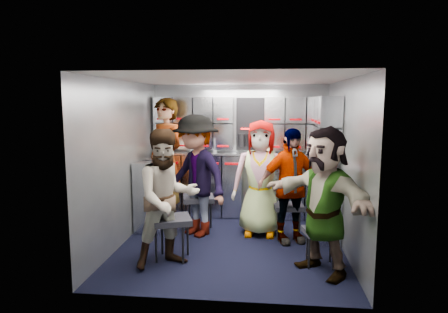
# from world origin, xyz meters

# --- Properties ---
(floor) EXTENTS (3.00, 3.00, 0.00)m
(floor) POSITION_xyz_m (0.00, 0.00, 0.00)
(floor) COLOR black
(floor) RESTS_ON ground
(wall_back) EXTENTS (2.80, 0.04, 2.10)m
(wall_back) POSITION_xyz_m (0.00, 1.50, 1.05)
(wall_back) COLOR gray
(wall_back) RESTS_ON ground
(wall_left) EXTENTS (0.04, 3.00, 2.10)m
(wall_left) POSITION_xyz_m (-1.40, 0.00, 1.05)
(wall_left) COLOR gray
(wall_left) RESTS_ON ground
(wall_right) EXTENTS (0.04, 3.00, 2.10)m
(wall_right) POSITION_xyz_m (1.40, 0.00, 1.05)
(wall_right) COLOR gray
(wall_right) RESTS_ON ground
(ceiling) EXTENTS (2.80, 3.00, 0.02)m
(ceiling) POSITION_xyz_m (0.00, 0.00, 2.10)
(ceiling) COLOR silver
(ceiling) RESTS_ON wall_back
(cart_bank_back) EXTENTS (2.68, 0.38, 0.99)m
(cart_bank_back) POSITION_xyz_m (0.00, 1.29, 0.49)
(cart_bank_back) COLOR #9B9FAB
(cart_bank_back) RESTS_ON ground
(cart_bank_left) EXTENTS (0.38, 0.76, 0.99)m
(cart_bank_left) POSITION_xyz_m (-1.19, 0.56, 0.49)
(cart_bank_left) COLOR #9B9FAB
(cart_bank_left) RESTS_ON ground
(counter) EXTENTS (2.68, 0.42, 0.03)m
(counter) POSITION_xyz_m (0.00, 1.29, 1.01)
(counter) COLOR #AEB0B5
(counter) RESTS_ON cart_bank_back
(locker_bank_back) EXTENTS (2.68, 0.28, 0.82)m
(locker_bank_back) POSITION_xyz_m (0.00, 1.35, 1.49)
(locker_bank_back) COLOR #9B9FAB
(locker_bank_back) RESTS_ON wall_back
(locker_bank_right) EXTENTS (0.28, 1.00, 0.82)m
(locker_bank_right) POSITION_xyz_m (1.25, 0.70, 1.49)
(locker_bank_right) COLOR #9B9FAB
(locker_bank_right) RESTS_ON wall_right
(right_cabinet) EXTENTS (0.28, 1.20, 1.00)m
(right_cabinet) POSITION_xyz_m (1.25, 0.60, 0.50)
(right_cabinet) COLOR #9B9FAB
(right_cabinet) RESTS_ON ground
(coffee_niche) EXTENTS (0.46, 0.16, 0.84)m
(coffee_niche) POSITION_xyz_m (0.18, 1.41, 1.47)
(coffee_niche) COLOR black
(coffee_niche) RESTS_ON wall_back
(red_latch_strip) EXTENTS (2.60, 0.02, 0.03)m
(red_latch_strip) POSITION_xyz_m (0.00, 1.09, 0.88)
(red_latch_strip) COLOR #9B0006
(red_latch_strip) RESTS_ON cart_bank_back
(jump_seat_near_left) EXTENTS (0.54, 0.52, 0.50)m
(jump_seat_near_left) POSITION_xyz_m (-0.64, -0.57, 0.44)
(jump_seat_near_left) COLOR black
(jump_seat_near_left) RESTS_ON ground
(jump_seat_mid_left) EXTENTS (0.50, 0.49, 0.50)m
(jump_seat_mid_left) POSITION_xyz_m (-0.51, 0.49, 0.44)
(jump_seat_mid_left) COLOR black
(jump_seat_mid_left) RESTS_ON ground
(jump_seat_center) EXTENTS (0.41, 0.39, 0.46)m
(jump_seat_center) POSITION_xyz_m (0.36, 0.61, 0.41)
(jump_seat_center) COLOR black
(jump_seat_center) RESTS_ON ground
(jump_seat_mid_right) EXTENTS (0.42, 0.41, 0.46)m
(jump_seat_mid_right) POSITION_xyz_m (0.74, 0.35, 0.40)
(jump_seat_mid_right) COLOR black
(jump_seat_mid_right) RESTS_ON ground
(jump_seat_near_right) EXTENTS (0.42, 0.40, 0.42)m
(jump_seat_near_right) POSITION_xyz_m (1.05, -0.58, 0.37)
(jump_seat_near_right) COLOR black
(jump_seat_near_right) RESTS_ON ground
(attendant_standing) EXTENTS (0.81, 0.79, 1.88)m
(attendant_standing) POSITION_xyz_m (-1.05, 0.78, 0.94)
(attendant_standing) COLOR black
(attendant_standing) RESTS_ON ground
(attendant_arc_a) EXTENTS (0.95, 0.90, 1.54)m
(attendant_arc_a) POSITION_xyz_m (-0.64, -0.75, 0.77)
(attendant_arc_a) COLOR black
(attendant_arc_a) RESTS_ON ground
(attendant_arc_b) EXTENTS (1.22, 1.15, 1.66)m
(attendant_arc_b) POSITION_xyz_m (-0.51, 0.31, 0.83)
(attendant_arc_b) COLOR black
(attendant_arc_b) RESTS_ON ground
(attendant_arc_c) EXTENTS (0.80, 0.54, 1.58)m
(attendant_arc_c) POSITION_xyz_m (0.36, 0.43, 0.79)
(attendant_arc_c) COLOR black
(attendant_arc_c) RESTS_ON ground
(attendant_arc_d) EXTENTS (0.95, 0.66, 1.50)m
(attendant_arc_d) POSITION_xyz_m (0.74, 0.17, 0.75)
(attendant_arc_d) COLOR black
(attendant_arc_d) RESTS_ON ground
(attendant_arc_e) EXTENTS (1.29, 1.44, 1.58)m
(attendant_arc_e) POSITION_xyz_m (1.05, -0.76, 0.79)
(attendant_arc_e) COLOR black
(attendant_arc_e) RESTS_ON ground
(bottle_left) EXTENTS (0.06, 0.06, 0.23)m
(bottle_left) POSITION_xyz_m (-0.37, 1.24, 1.15)
(bottle_left) COLOR white
(bottle_left) RESTS_ON counter
(bottle_mid) EXTENTS (0.07, 0.07, 0.24)m
(bottle_mid) POSITION_xyz_m (-0.74, 1.24, 1.15)
(bottle_mid) COLOR white
(bottle_mid) RESTS_ON counter
(bottle_right) EXTENTS (0.07, 0.07, 0.25)m
(bottle_right) POSITION_xyz_m (1.08, 1.24, 1.16)
(bottle_right) COLOR white
(bottle_right) RESTS_ON counter
(cup_left) EXTENTS (0.08, 0.08, 0.11)m
(cup_left) POSITION_xyz_m (-1.25, 1.23, 1.08)
(cup_left) COLOR beige
(cup_left) RESTS_ON counter
(cup_right) EXTENTS (0.08, 0.08, 0.09)m
(cup_right) POSITION_xyz_m (0.47, 1.23, 1.07)
(cup_right) COLOR beige
(cup_right) RESTS_ON counter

